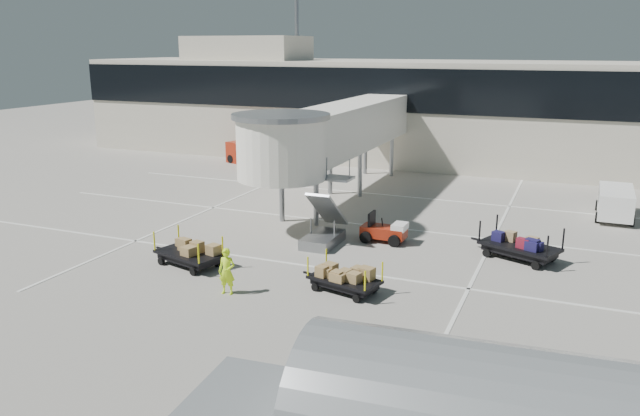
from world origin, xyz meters
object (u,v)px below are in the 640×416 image
(baggage_tug, at_px, (385,231))
(ground_worker, at_px, (227,271))
(suitcase_cart, at_px, (518,247))
(box_cart_near, at_px, (344,278))
(belt_loader, at_px, (252,154))
(minivan, at_px, (615,200))
(box_cart_far, at_px, (188,254))

(baggage_tug, distance_m, ground_worker, 9.35)
(baggage_tug, bearing_deg, suitcase_cart, -0.47)
(box_cart_near, bearing_deg, belt_loader, 139.75)
(suitcase_cart, xyz_separation_m, minivan, (4.20, 9.33, 0.41))
(baggage_tug, xyz_separation_m, ground_worker, (-3.64, -8.61, 0.39))
(minivan, height_order, belt_loader, belt_loader)
(box_cart_far, height_order, belt_loader, belt_loader)
(box_cart_near, xyz_separation_m, box_cart_far, (-7.21, 0.18, -0.03))
(baggage_tug, bearing_deg, belt_loader, 136.71)
(ground_worker, height_order, minivan, ground_worker)
(belt_loader, bearing_deg, minivan, 6.28)
(ground_worker, bearing_deg, baggage_tug, 60.08)
(box_cart_near, bearing_deg, suitcase_cart, 62.04)
(baggage_tug, relative_size, box_cart_near, 0.64)
(box_cart_far, distance_m, minivan, 23.28)
(box_cart_near, bearing_deg, baggage_tug, 107.13)
(ground_worker, bearing_deg, belt_loader, 109.75)
(box_cart_near, bearing_deg, box_cart_far, -167.81)
(box_cart_far, xyz_separation_m, minivan, (17.21, 15.67, 0.45))
(box_cart_near, height_order, minivan, minivan)
(minivan, bearing_deg, box_cart_near, -121.38)
(suitcase_cart, distance_m, ground_worker, 12.96)
(box_cart_near, distance_m, ground_worker, 4.48)
(box_cart_near, height_order, box_cart_far, box_cart_far)
(baggage_tug, relative_size, belt_loader, 0.45)
(baggage_tug, xyz_separation_m, suitcase_cart, (6.20, -0.18, 0.04))
(box_cart_far, bearing_deg, baggage_tug, 59.03)
(baggage_tug, relative_size, suitcase_cart, 0.53)
(box_cart_near, relative_size, ground_worker, 1.89)
(box_cart_near, distance_m, minivan, 18.75)
(suitcase_cart, xyz_separation_m, box_cart_near, (-5.80, -6.53, -0.01))
(minivan, xyz_separation_m, belt_loader, (-26.21, 6.37, -0.13))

